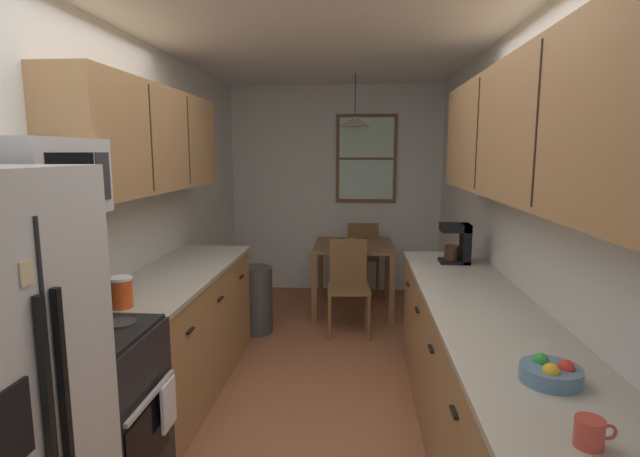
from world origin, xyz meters
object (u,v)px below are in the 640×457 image
object	(u,v)px
trash_bin	(255,300)
coffee_maker	(459,242)
microwave_over_range	(38,178)
dining_chair_near	(348,282)
storage_canister	(121,292)
dining_chair_far	(362,254)
fruit_bowl	(551,372)
mug_by_coffeemaker	(590,433)
table_serving_bowl	(352,242)
stove_range	(83,424)
dining_table	(354,255)

from	to	relation	value
trash_bin	coffee_maker	xyz separation A→B (m)	(1.76, -0.78, 0.74)
microwave_over_range	coffee_maker	distance (m)	2.82
dining_chair_near	storage_canister	xyz separation A→B (m)	(-1.20, -2.12, 0.49)
dining_chair_far	trash_bin	world-z (taller)	dining_chair_far
coffee_maker	fruit_bowl	world-z (taller)	coffee_maker
storage_canister	mug_by_coffeemaker	xyz separation A→B (m)	(1.97, -1.14, -0.04)
fruit_bowl	table_serving_bowl	world-z (taller)	fruit_bowl
dining_chair_far	storage_canister	size ratio (longest dim) A/B	5.29
stove_range	trash_bin	distance (m)	2.51
fruit_bowl	stove_range	bearing A→B (deg)	172.13
microwave_over_range	mug_by_coffeemaker	distance (m)	2.29
microwave_over_range	dining_chair_near	bearing A→B (deg)	63.06
trash_bin	table_serving_bowl	xyz separation A→B (m)	(0.92, 0.69, 0.45)
microwave_over_range	dining_chair_far	bearing A→B (deg)	69.56
trash_bin	storage_canister	world-z (taller)	storage_canister
dining_table	microwave_over_range	bearing A→B (deg)	-112.65
storage_canister	trash_bin	bearing A→B (deg)	81.62
fruit_bowl	coffee_maker	bearing A→B (deg)	88.64
stove_range	dining_chair_far	world-z (taller)	stove_range
dining_chair_far	fruit_bowl	bearing A→B (deg)	-80.89
stove_range	fruit_bowl	world-z (taller)	stove_range
coffee_maker	fruit_bowl	bearing A→B (deg)	-91.36
dining_chair_near	trash_bin	size ratio (longest dim) A/B	1.39
microwave_over_range	fruit_bowl	world-z (taller)	microwave_over_range
trash_bin	stove_range	bearing A→B (deg)	-96.75
dining_chair_far	storage_canister	distance (m)	3.72
dining_table	trash_bin	xyz separation A→B (m)	(-0.94, -0.75, -0.31)
dining_chair_far	table_serving_bowl	xyz separation A→B (m)	(-0.12, -0.71, 0.28)
coffee_maker	storage_canister	bearing A→B (deg)	-148.54
dining_table	dining_chair_near	bearing A→B (deg)	-93.51
dining_chair_near	trash_bin	xyz separation A→B (m)	(-0.90, -0.09, -0.18)
microwave_over_range	mug_by_coffeemaker	size ratio (longest dim) A/B	4.78
microwave_over_range	table_serving_bowl	size ratio (longest dim) A/B	3.24
storage_canister	microwave_over_range	bearing A→B (deg)	-103.43
fruit_bowl	dining_table	bearing A→B (deg)	102.35
dining_chair_near	dining_table	bearing A→B (deg)	86.49
stove_range	dining_table	xyz separation A→B (m)	(1.24, 3.23, 0.16)
fruit_bowl	trash_bin	bearing A→B (deg)	121.74
coffee_maker	fruit_bowl	xyz separation A→B (m)	(-0.05, -1.99, -0.12)
stove_range	fruit_bowl	bearing A→B (deg)	-7.87
fruit_bowl	mug_by_coffeemaker	bearing A→B (deg)	-95.98
microwave_over_range	dining_chair_far	xyz separation A→B (m)	(1.45, 3.89, -1.13)
dining_chair_near	mug_by_coffeemaker	distance (m)	3.38
trash_bin	storage_canister	bearing A→B (deg)	-98.38
stove_range	coffee_maker	xyz separation A→B (m)	(2.05, 1.71, 0.59)
dining_chair_near	trash_bin	world-z (taller)	dining_chair_near
stove_range	mug_by_coffeemaker	world-z (taller)	stove_range
dining_chair_far	table_serving_bowl	world-z (taller)	dining_chair_far
dining_table	storage_canister	bearing A→B (deg)	-114.05
stove_range	table_serving_bowl	size ratio (longest dim) A/B	6.22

